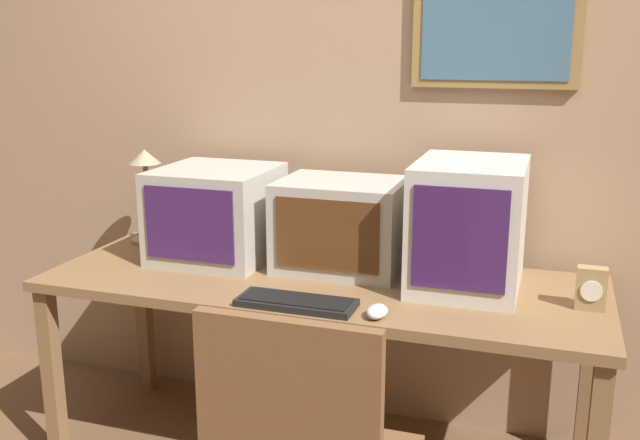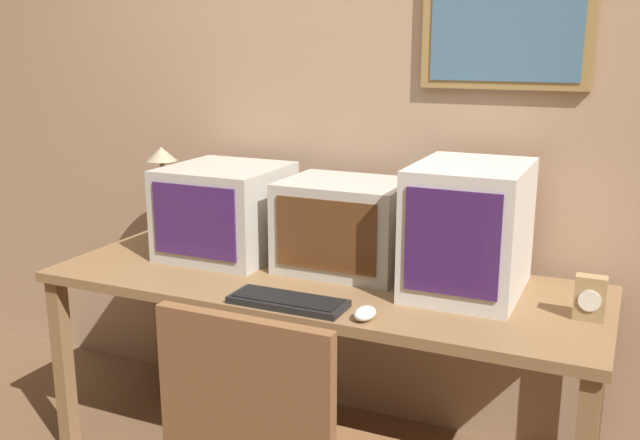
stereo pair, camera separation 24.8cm
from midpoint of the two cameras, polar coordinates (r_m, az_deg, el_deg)
The scene contains 9 objects.
wall_back at distance 2.84m, azimuth 0.46°, elevation 9.13°, with size 8.00×0.08×2.60m.
desk at distance 2.56m, azimuth -2.78°, elevation -6.27°, with size 1.97×0.72×0.73m.
monitor_left at distance 2.80m, azimuth -10.80°, elevation 0.52°, with size 0.43×0.44×0.35m.
monitor_center at distance 2.62m, azimuth -0.96°, elevation -0.42°, with size 0.45×0.37×0.33m.
monitor_right at distance 2.44m, azimuth 8.99°, elevation -0.40°, with size 0.36×0.47×0.43m.
keyboard_main at distance 2.29m, azimuth -5.02°, elevation -6.62°, with size 0.38×0.14×0.03m.
mouse_near_keyboard at distance 2.19m, azimuth 1.34°, elevation -7.38°, with size 0.06×0.10×0.04m.
desk_clock at distance 2.35m, azimuth 18.09°, elevation -5.28°, with size 0.09×0.06×0.14m.
desk_lamp at distance 3.06m, azimuth -16.03°, elevation 3.02°, with size 0.15×0.15×0.39m.
Camera 1 is at (0.76, -1.55, 1.55)m, focal length 40.00 mm.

